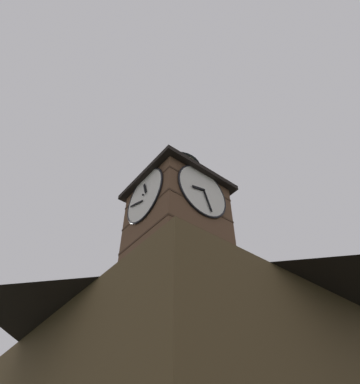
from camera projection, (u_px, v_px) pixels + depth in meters
clock_tower at (177, 222)px, 16.53m from camera, size 4.58×4.58×8.73m
pine_tree_behind at (135, 368)px, 16.82m from camera, size 6.06×6.06×15.36m
flying_bird_high at (208, 174)px, 26.12m from camera, size 0.39×0.70×0.15m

